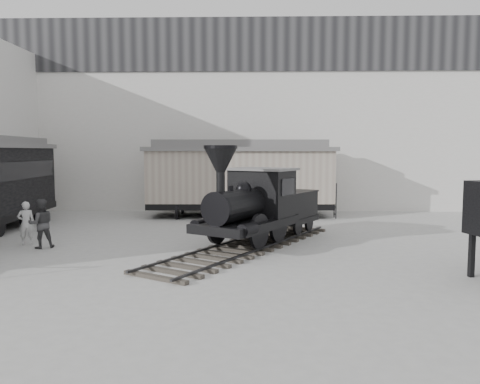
{
  "coord_description": "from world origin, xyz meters",
  "views": [
    {
      "loc": [
        1.33,
        -13.23,
        3.48
      ],
      "look_at": [
        0.94,
        3.7,
        2.0
      ],
      "focal_mm": 35.0,
      "sensor_mm": 36.0,
      "label": 1
    }
  ],
  "objects_px": {
    "locomotive": "(257,210)",
    "visitor_a": "(26,223)",
    "visitor_b": "(41,224)",
    "boxcar": "(240,176)"
  },
  "relations": [
    {
      "from": "locomotive",
      "to": "visitor_a",
      "type": "height_order",
      "value": "locomotive"
    },
    {
      "from": "visitor_a",
      "to": "visitor_b",
      "type": "height_order",
      "value": "visitor_b"
    },
    {
      "from": "boxcar",
      "to": "visitor_b",
      "type": "bearing_deg",
      "value": -130.86
    },
    {
      "from": "locomotive",
      "to": "visitor_b",
      "type": "height_order",
      "value": "locomotive"
    },
    {
      "from": "visitor_b",
      "to": "boxcar",
      "type": "bearing_deg",
      "value": -158.79
    },
    {
      "from": "locomotive",
      "to": "visitor_a",
      "type": "xyz_separation_m",
      "value": [
        -8.61,
        -0.19,
        -0.51
      ]
    },
    {
      "from": "boxcar",
      "to": "visitor_b",
      "type": "relative_size",
      "value": 5.62
    },
    {
      "from": "boxcar",
      "to": "visitor_a",
      "type": "relative_size",
      "value": 6.17
    },
    {
      "from": "locomotive",
      "to": "visitor_b",
      "type": "relative_size",
      "value": 5.5
    },
    {
      "from": "visitor_b",
      "to": "locomotive",
      "type": "bearing_deg",
      "value": 156.55
    }
  ]
}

